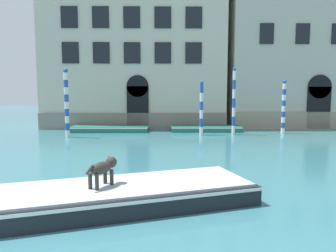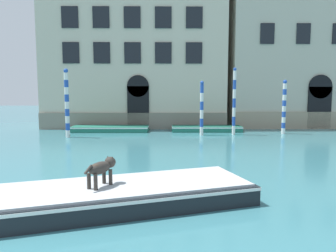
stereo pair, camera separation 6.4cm
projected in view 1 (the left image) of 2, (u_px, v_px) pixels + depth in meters
The scene contains 10 objects.
palazzo_left at pixel (135, 25), 27.64m from camera, with size 14.65×6.13×17.15m.
palazzo_right at pixel (288, 20), 27.83m from camera, with size 10.38×6.13×17.96m.
boat_foreground at pixel (100, 196), 8.53m from camera, with size 8.55×4.68×0.58m.
dog_on_deck at pixel (103, 168), 8.49m from camera, with size 0.69×0.99×0.74m.
boat_moored_near_palazzo at pixel (110, 129), 24.23m from camera, with size 5.67×1.96×0.39m.
boat_moored_far at pixel (206, 128), 24.34m from camera, with size 5.16×1.76×0.39m.
mooring_pole_0 at pixel (201, 108), 22.04m from camera, with size 0.25×0.25×3.66m.
mooring_pole_1 at pixel (234, 101), 22.25m from camera, with size 0.23×0.23×4.56m.
mooring_pole_2 at pixel (67, 103), 21.02m from camera, with size 0.28×0.28×4.42m.
mooring_pole_3 at pixel (284, 107), 22.85m from camera, with size 0.27×0.27×3.76m.
Camera 1 is at (4.86, -4.43, 3.08)m, focal length 35.00 mm.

